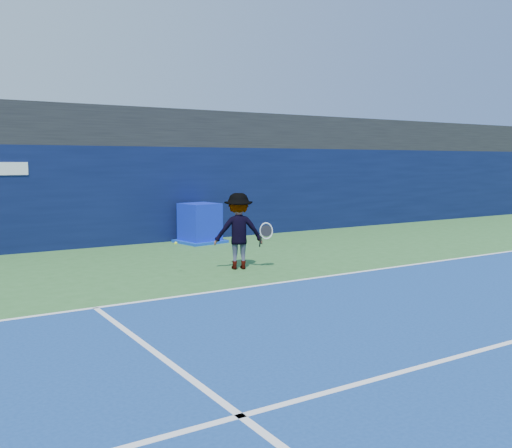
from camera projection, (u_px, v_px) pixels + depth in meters
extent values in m
plane|color=#32682F|center=(428.00, 307.00, 10.02)|extent=(80.00, 80.00, 0.00)
cube|color=white|center=(321.00, 277.00, 12.55)|extent=(24.00, 0.10, 0.01)
cube|color=black|center=(166.00, 130.00, 19.33)|extent=(36.00, 3.00, 1.20)
cube|color=#091135|center=(179.00, 193.00, 18.71)|extent=(36.00, 1.00, 3.00)
cube|color=#0C1CB3|center=(200.00, 223.00, 17.89)|extent=(1.19, 1.19, 1.24)
cube|color=#0C34AF|center=(200.00, 241.00, 17.95)|extent=(1.49, 1.49, 0.08)
imported|color=white|center=(239.00, 231.00, 13.50)|extent=(1.34, 1.08, 1.81)
cylinder|color=black|center=(260.00, 241.00, 13.56)|extent=(0.09, 0.16, 0.28)
torus|color=silver|center=(266.00, 231.00, 13.56)|extent=(0.33, 0.19, 0.32)
cylinder|color=black|center=(266.00, 231.00, 13.56)|extent=(0.28, 0.14, 0.27)
sphere|color=#C1E018|center=(176.00, 243.00, 12.87)|extent=(0.06, 0.06, 0.06)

